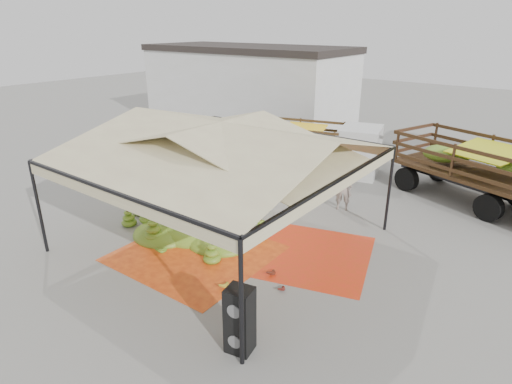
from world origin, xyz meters
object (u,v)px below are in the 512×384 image
Objects in this scene: banana_heap at (193,212)px; vendor at (343,187)px; truck_left at (315,141)px; truck_right at (503,171)px; speaker_stack at (240,320)px.

vendor is at bearing 53.34° from banana_heap.
truck_right is (8.19, -0.23, 0.21)m from truck_left.
truck_right reaches higher than vendor.
truck_left is at bearing -161.90° from truck_right.
banana_heap is 11.63m from truck_right.
banana_heap is 3.57× the size of speaker_stack.
speaker_stack reaches higher than banana_heap.
speaker_stack is 8.56m from vendor.
banana_heap is at bearing -104.97° from truck_left.
truck_right reaches higher than banana_heap.
speaker_stack is 13.15m from truck_left.
vendor is (3.45, 4.64, 0.34)m from banana_heap.
speaker_stack is (5.16, -3.74, 0.19)m from banana_heap.
truck_right reaches higher than speaker_stack.
truck_right is at bearing -16.17° from truck_left.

